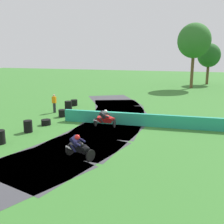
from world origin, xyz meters
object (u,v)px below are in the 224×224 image
Objects in this scene: tire_stack_mid_b at (46,122)px; tire_stack_extra_b at (74,103)px; tire_stack_far at (62,113)px; tire_stack_near at (0,137)px; tire_stack_mid_a at (28,126)px; track_marshal at (54,103)px; motorcycle_chase_red at (105,119)px; tire_stack_extra_a at (68,105)px; motorcycle_lead_black at (79,147)px.

tire_stack_extra_b is (-1.20, 7.16, 0.10)m from tire_stack_mid_b.
tire_stack_far is (-0.08, 2.62, 0.10)m from tire_stack_mid_b.
tire_stack_mid_b is (0.33, 4.42, -0.20)m from tire_stack_near.
track_marshal is (-1.34, 5.77, 0.42)m from tire_stack_mid_a.
tire_stack_far is at bearing -76.13° from tire_stack_extra_b.
tire_stack_mid_b is 1.06× the size of tire_stack_extra_b.
tire_stack_near is at bearing -132.38° from motorcycle_chase_red.
track_marshal is at bearing -112.58° from tire_stack_extra_a.
motorcycle_chase_red is at bearing 96.43° from motorcycle_lead_black.
motorcycle_chase_red is 8.52m from tire_stack_extra_b.
tire_stack_extra_b is (-0.87, 11.59, -0.10)m from tire_stack_near.
motorcycle_chase_red is 6.98m from tire_stack_near.
tire_stack_mid_a is 1.33× the size of tire_stack_far.
tire_stack_near is at bearing -94.08° from tire_stack_mid_a.
tire_stack_mid_a and tire_stack_extra_a have the same top height.
motorcycle_chase_red is at bearing 30.64° from tire_stack_mid_a.
track_marshal reaches higher than tire_stack_mid_b.
track_marshal reaches higher than tire_stack_far.
tire_stack_mid_a is at bearing 149.14° from motorcycle_lead_black.
tire_stack_extra_a is at bearing 93.25° from tire_stack_near.
tire_stack_near is 1.00× the size of tire_stack_mid_a.
motorcycle_lead_black is 1.00× the size of motorcycle_chase_red.
tire_stack_extra_a is 0.49× the size of track_marshal.
tire_stack_mid_a is at bearing 85.92° from tire_stack_near.
tire_stack_near is 1.23× the size of tire_stack_extra_b.
motorcycle_chase_red is at bearing 9.45° from tire_stack_mid_b.
tire_stack_mid_a is at bearing -149.36° from motorcycle_chase_red.
tire_stack_mid_b is at bearing -88.24° from tire_stack_far.
tire_stack_extra_b is at bearing 94.31° from tire_stack_near.
tire_stack_extra_b is (-1.05, 9.12, -0.10)m from tire_stack_mid_a.
track_marshal is (-6.51, 8.86, 0.19)m from motorcycle_lead_black.
tire_stack_near is 11.62m from tire_stack_extra_b.
tire_stack_mid_b is at bearing 85.52° from tire_stack_mid_a.
tire_stack_near is 1.33× the size of tire_stack_far.
motorcycle_chase_red is (-0.65, 5.77, -0.00)m from motorcycle_lead_black.
tire_stack_near is at bearing -94.26° from tire_stack_mid_b.
tire_stack_far is 4.68m from tire_stack_extra_b.
tire_stack_near is 1.00× the size of tire_stack_extra_a.
tire_stack_mid_a is at bearing -83.43° from tire_stack_extra_b.
tire_stack_mid_b is (-5.02, 5.04, -0.43)m from motorcycle_lead_black.
tire_stack_mid_a is 4.57m from tire_stack_far.
tire_stack_mid_b is 2.62m from tire_stack_far.
tire_stack_extra_a is (-5.25, 4.56, -0.23)m from motorcycle_chase_red.
motorcycle_lead_black is at bearing -45.13° from tire_stack_mid_b.
motorcycle_lead_black is 1.03× the size of track_marshal.
tire_stack_far is (-4.45, 1.89, -0.33)m from motorcycle_chase_red.
tire_stack_near is at bearing -86.75° from tire_stack_extra_a.
motorcycle_lead_black is 11.90m from tire_stack_extra_a.
tire_stack_extra_a is 1.64m from track_marshal.
track_marshal reaches higher than tire_stack_extra_b.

